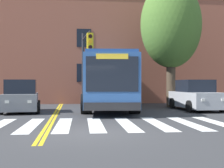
# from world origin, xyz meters

# --- Properties ---
(ground_plane) EXTENTS (120.00, 120.00, 0.00)m
(ground_plane) POSITION_xyz_m (0.00, 0.00, 0.00)
(ground_plane) COLOR #38383A
(crosswalk) EXTENTS (12.82, 4.67, 0.01)m
(crosswalk) POSITION_xyz_m (-0.80, 2.11, 0.00)
(crosswalk) COLOR white
(crosswalk) RESTS_ON ground
(lane_line_yellow_inner) EXTENTS (0.12, 36.00, 0.01)m
(lane_line_yellow_inner) POSITION_xyz_m (-1.42, 16.11, 0.00)
(lane_line_yellow_inner) COLOR gold
(lane_line_yellow_inner) RESTS_ON ground
(lane_line_yellow_outer) EXTENTS (0.12, 36.00, 0.01)m
(lane_line_yellow_outer) POSITION_xyz_m (-1.26, 16.11, 0.00)
(lane_line_yellow_outer) COLOR gold
(lane_line_yellow_outer) RESTS_ON ground
(city_bus) EXTENTS (3.78, 12.51, 3.15)m
(city_bus) POSITION_xyz_m (1.82, 9.97, 1.70)
(city_bus) COLOR #2D5699
(city_bus) RESTS_ON ground
(car_grey_near_lane) EXTENTS (2.29, 3.82, 1.78)m
(car_grey_near_lane) POSITION_xyz_m (-3.28, 7.69, 0.82)
(car_grey_near_lane) COLOR slate
(car_grey_near_lane) RESTS_ON ground
(car_silver_far_lane) EXTENTS (2.18, 4.53, 1.80)m
(car_silver_far_lane) POSITION_xyz_m (6.76, 7.84, 0.82)
(car_silver_far_lane) COLOR #B7BABF
(car_silver_far_lane) RESTS_ON ground
(traffic_light_overhead) EXTENTS (0.56, 3.52, 4.91)m
(traffic_light_overhead) POSITION_xyz_m (0.34, 9.42, 3.32)
(traffic_light_overhead) COLOR #28282D
(traffic_light_overhead) RESTS_ON ground
(street_tree_curbside_large) EXTENTS (5.84, 5.86, 8.43)m
(street_tree_curbside_large) POSITION_xyz_m (6.06, 10.33, 5.48)
(street_tree_curbside_large) COLOR #4C3D2D
(street_tree_curbside_large) RESTS_ON ground
(building_facade) EXTENTS (34.38, 7.69, 9.67)m
(building_facade) POSITION_xyz_m (0.39, 18.19, 4.84)
(building_facade) COLOR #9E5642
(building_facade) RESTS_ON ground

